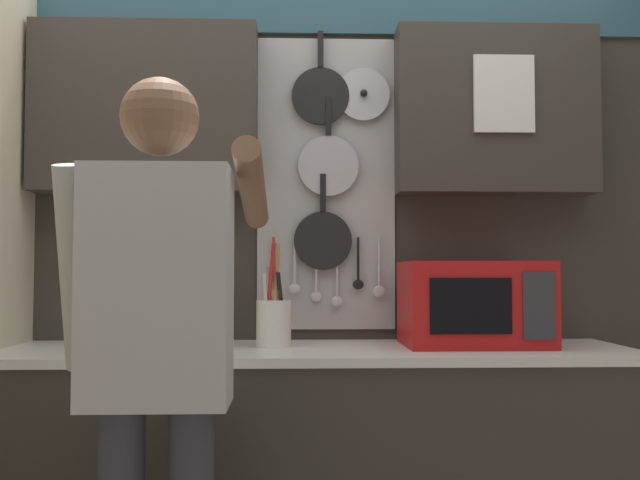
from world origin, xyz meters
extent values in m
cube|color=white|center=(0.00, 0.00, 0.92)|extent=(2.13, 0.61, 0.03)
cube|color=#38332D|center=(0.00, 0.31, 1.16)|extent=(2.70, 0.04, 2.32)
cube|color=#2D5666|center=(0.00, 0.28, 2.22)|extent=(2.66, 0.02, 0.21)
cube|color=#38332D|center=(-0.64, 0.21, 1.80)|extent=(0.83, 0.16, 0.63)
cube|color=#38332D|center=(0.68, 0.21, 1.80)|extent=(0.75, 0.16, 0.63)
cube|color=#B2B2B2|center=(0.04, 0.28, 1.53)|extent=(0.53, 0.01, 1.12)
cylinder|color=black|center=(0.02, 0.25, 1.86)|extent=(0.22, 0.02, 0.22)
cube|color=black|center=(0.02, 0.25, 2.04)|extent=(0.02, 0.02, 0.14)
cylinder|color=#B7B7BC|center=(0.05, 0.25, 1.59)|extent=(0.23, 0.02, 0.23)
cube|color=black|center=(0.05, 0.25, 1.78)|extent=(0.02, 0.02, 0.15)
cylinder|color=black|center=(0.02, 0.25, 1.31)|extent=(0.22, 0.02, 0.22)
cube|color=black|center=(0.02, 0.25, 1.49)|extent=(0.02, 0.02, 0.14)
cylinder|color=silver|center=(0.18, 0.25, 1.87)|extent=(0.20, 0.01, 0.20)
sphere|color=black|center=(0.18, 0.24, 1.87)|extent=(0.03, 0.03, 0.03)
cylinder|color=red|center=(-0.16, 0.25, 1.21)|extent=(0.01, 0.01, 0.22)
ellipsoid|color=red|center=(-0.16, 0.25, 1.09)|extent=(0.06, 0.01, 0.05)
cylinder|color=silver|center=(-0.08, 0.25, 1.23)|extent=(0.01, 0.01, 0.18)
ellipsoid|color=silver|center=(-0.08, 0.25, 1.13)|extent=(0.04, 0.01, 0.04)
cylinder|color=silver|center=(0.00, 0.25, 1.22)|extent=(0.01, 0.01, 0.21)
ellipsoid|color=silver|center=(0.00, 0.25, 1.10)|extent=(0.04, 0.01, 0.04)
cylinder|color=silver|center=(0.08, 0.25, 1.21)|extent=(0.01, 0.01, 0.23)
ellipsoid|color=silver|center=(0.08, 0.25, 1.08)|extent=(0.04, 0.01, 0.04)
cylinder|color=black|center=(0.16, 0.25, 1.24)|extent=(0.01, 0.01, 0.17)
ellipsoid|color=black|center=(0.16, 0.25, 1.14)|extent=(0.04, 0.01, 0.04)
cylinder|color=silver|center=(0.24, 0.25, 1.23)|extent=(0.01, 0.01, 0.19)
ellipsoid|color=silver|center=(0.24, 0.25, 1.12)|extent=(0.05, 0.01, 0.04)
cube|color=white|center=(0.68, 0.12, 1.84)|extent=(0.22, 0.02, 0.29)
cube|color=red|center=(0.54, 0.04, 1.08)|extent=(0.49, 0.36, 0.29)
cube|color=black|center=(0.49, -0.14, 1.08)|extent=(0.27, 0.01, 0.18)
cube|color=#333338|center=(0.71, -0.14, 1.08)|extent=(0.11, 0.01, 0.22)
cube|color=brown|center=(-0.40, 0.04, 1.03)|extent=(0.11, 0.15, 0.19)
cylinder|color=black|center=(-0.43, 0.00, 1.15)|extent=(0.02, 0.02, 0.05)
cylinder|color=black|center=(-0.42, 0.00, 1.15)|extent=(0.02, 0.03, 0.05)
cylinder|color=black|center=(-0.40, 0.00, 1.16)|extent=(0.02, 0.03, 0.07)
cylinder|color=black|center=(-0.39, 0.00, 1.15)|extent=(0.02, 0.03, 0.05)
cylinder|color=black|center=(-0.38, 0.00, 1.15)|extent=(0.02, 0.02, 0.05)
cylinder|color=black|center=(-0.36, 0.00, 1.16)|extent=(0.02, 0.03, 0.07)
cylinder|color=white|center=(-0.15, 0.04, 1.01)|extent=(0.12, 0.12, 0.16)
cylinder|color=tan|center=(-0.15, 0.04, 1.14)|extent=(0.03, 0.05, 0.29)
cylinder|color=silver|center=(-0.18, 0.03, 1.09)|extent=(0.02, 0.02, 0.19)
cylinder|color=tan|center=(-0.15, 0.04, 1.10)|extent=(0.05, 0.03, 0.21)
cylinder|color=silver|center=(-0.15, 0.04, 1.10)|extent=(0.05, 0.04, 0.21)
cylinder|color=red|center=(-0.17, 0.03, 1.14)|extent=(0.04, 0.06, 0.29)
cylinder|color=black|center=(-0.13, 0.03, 1.09)|extent=(0.04, 0.03, 0.19)
cube|color=#BCBCBC|center=(-0.44, -0.54, 1.15)|extent=(0.38, 0.22, 0.63)
sphere|color=brown|center=(-0.44, -0.54, 1.60)|extent=(0.21, 0.21, 0.21)
cylinder|color=#BCBCBC|center=(-0.67, -0.51, 1.20)|extent=(0.08, 0.22, 0.56)
cylinder|color=brown|center=(-0.21, -0.27, 1.45)|extent=(0.08, 0.56, 0.22)
camera|label=1|loc=(-0.08, -2.44, 1.19)|focal=40.00mm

